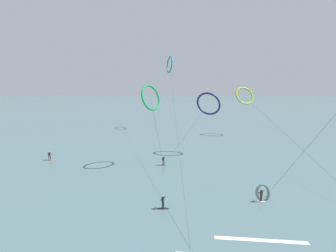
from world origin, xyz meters
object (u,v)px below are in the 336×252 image
(kite_lime, at_px, (244,96))
(surfer_coral, at_px, (50,156))
(surfer_charcoal, at_px, (163,203))
(surfer_violet, at_px, (163,161))
(surfer_ivory, at_px, (261,196))
(kite_emerald, at_px, (151,98))
(kite_teal, at_px, (170,65))
(kite_navy, at_px, (208,104))

(kite_lime, bearing_deg, surfer_coral, -169.05)
(surfer_charcoal, xyz_separation_m, kite_lime, (20.52, 37.53, 9.78))
(surfer_violet, xyz_separation_m, surfer_ivory, (12.26, -12.45, 0.00))
(surfer_coral, distance_m, kite_emerald, 22.11)
(surfer_coral, distance_m, kite_teal, 41.20)
(surfer_violet, relative_size, kite_emerald, 0.12)
(surfer_charcoal, distance_m, kite_lime, 43.88)
(kite_teal, height_order, kite_navy, kite_teal)
(surfer_coral, relative_size, kite_teal, 0.03)
(surfer_coral, relative_size, kite_emerald, 0.12)
(kite_lime, bearing_deg, kite_navy, -142.07)
(surfer_coral, xyz_separation_m, kite_navy, (29.81, 4.52, 9.28))
(kite_navy, bearing_deg, surfer_ivory, 130.51)
(surfer_charcoal, height_order, surfer_violet, same)
(surfer_violet, height_order, kite_navy, kite_navy)
(kite_teal, relative_size, kite_emerald, 3.97)
(kite_teal, height_order, kite_emerald, kite_teal)
(surfer_coral, xyz_separation_m, kite_teal, (22.23, 29.52, 18.23))
(surfer_charcoal, distance_m, kite_navy, 24.53)
(surfer_charcoal, relative_size, kite_teal, 0.03)
(kite_teal, xyz_separation_m, kite_navy, (7.57, -25.00, -8.94))
(kite_navy, bearing_deg, surfer_charcoal, 98.37)
(surfer_charcoal, xyz_separation_m, surfer_violet, (-0.29, 14.13, 0.00))
(surfer_ivory, height_order, kite_lime, kite_lime)
(kite_emerald, bearing_deg, surfer_coral, 118.38)
(surfer_charcoal, distance_m, surfer_coral, 27.11)
(kite_emerald, relative_size, kite_navy, 1.12)
(surfer_violet, distance_m, surfer_coral, 21.29)
(surfer_ivory, distance_m, kite_emerald, 22.12)
(surfer_ivory, distance_m, kite_navy, 21.83)
(surfer_coral, distance_m, kite_lime, 47.90)
(surfer_violet, xyz_separation_m, surfer_coral, (-21.15, 2.46, 0.00))
(surfer_charcoal, height_order, kite_navy, kite_navy)
(surfer_ivory, height_order, kite_navy, kite_navy)
(kite_lime, xyz_separation_m, kite_emerald, (-22.88, -23.06, 1.19))
(surfer_charcoal, relative_size, surfer_ivory, 1.00)
(surfer_coral, distance_m, kite_navy, 31.54)
(surfer_ivory, xyz_separation_m, kite_navy, (-3.60, 19.43, 9.28))
(surfer_violet, xyz_separation_m, kite_navy, (8.66, 6.98, 9.28))
(kite_lime, height_order, kite_navy, kite_lime)
(surfer_charcoal, relative_size, surfer_coral, 1.00)
(surfer_violet, bearing_deg, kite_emerald, 118.52)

